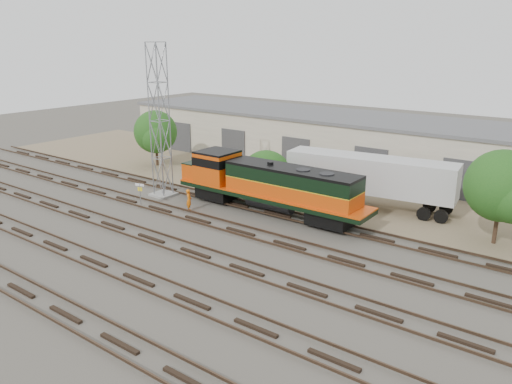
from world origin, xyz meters
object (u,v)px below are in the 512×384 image
Objects in this scene: locomotive at (267,184)px; semi_trailer at (373,176)px; worker at (189,200)px; signal_tower at (160,124)px.

semi_trailer is (5.89, 5.95, 0.28)m from locomotive.
locomotive is 6.17m from worker.
worker is (4.55, -1.62, -5.24)m from signal_tower.
worker is 14.40m from semi_trailer.
locomotive is 1.29× the size of signal_tower.
signal_tower is at bearing -170.08° from locomotive.
signal_tower is 0.94× the size of semi_trailer.
locomotive reaches higher than worker.
semi_trailer is (10.92, 9.24, 1.67)m from worker.
worker is at bearing -146.78° from locomotive.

